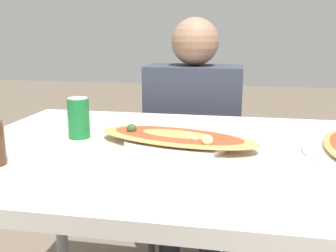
% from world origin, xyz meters
% --- Properties ---
extents(dining_table, '(1.16, 0.89, 0.78)m').
position_xyz_m(dining_table, '(0.00, 0.00, 0.70)').
color(dining_table, silver).
rests_on(dining_table, ground_plane).
extents(chair_far_seated, '(0.40, 0.40, 0.84)m').
position_xyz_m(chair_far_seated, '(0.01, 0.77, 0.48)').
color(chair_far_seated, '#3F2D1E').
rests_on(chair_far_seated, ground_plane).
extents(person_seated, '(0.42, 0.26, 1.16)m').
position_xyz_m(person_seated, '(0.01, 0.66, 0.68)').
color(person_seated, '#2D2D38').
rests_on(person_seated, ground_plane).
extents(pizza_main, '(0.51, 0.30, 0.05)m').
position_xyz_m(pizza_main, '(0.04, 0.03, 0.80)').
color(pizza_main, white).
rests_on(pizza_main, dining_table).
extents(soda_can, '(0.07, 0.07, 0.12)m').
position_xyz_m(soda_can, '(-0.26, 0.05, 0.84)').
color(soda_can, '#197233').
rests_on(soda_can, dining_table).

